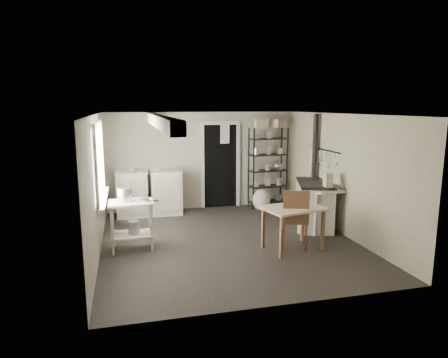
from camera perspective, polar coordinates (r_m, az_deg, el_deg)
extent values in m
plane|color=black|center=(7.43, 0.56, -8.78)|extent=(5.00, 5.00, 0.00)
plane|color=silver|center=(7.02, 0.60, 9.24)|extent=(5.00, 5.00, 0.00)
cube|color=#B4AD99|center=(9.55, -3.19, 2.63)|extent=(4.50, 0.02, 2.30)
cube|color=#B4AD99|center=(4.82, 8.08, -5.30)|extent=(4.50, 0.02, 2.30)
cube|color=#B4AD99|center=(6.93, -17.73, -0.85)|extent=(0.02, 5.00, 2.30)
cube|color=#B4AD99|center=(8.00, 16.39, 0.68)|extent=(0.02, 5.00, 2.30)
cylinder|color=#B7B7B9|center=(7.00, -13.97, -2.31)|extent=(0.29, 0.29, 0.26)
cylinder|color=#B7B7B9|center=(6.89, -11.27, -3.17)|extent=(0.22, 0.22, 0.09)
cylinder|color=#B7B7B9|center=(7.08, -12.75, -6.75)|extent=(0.26, 0.26, 0.22)
imported|color=silver|center=(9.09, -9.78, 0.83)|extent=(0.31, 0.31, 0.06)
imported|color=silver|center=(9.02, -13.08, 0.77)|extent=(0.18, 0.18, 0.11)
imported|color=silver|center=(9.63, 4.79, 3.96)|extent=(0.09, 0.09, 0.18)
cube|color=beige|center=(9.51, 5.29, 7.77)|extent=(0.31, 0.27, 0.20)
cube|color=beige|center=(9.65, 7.77, 7.64)|extent=(0.40, 0.39, 0.20)
cube|color=beige|center=(7.79, 14.59, -0.53)|extent=(0.17, 0.23, 0.32)
imported|color=silver|center=(6.88, 11.56, -3.62)|extent=(0.10, 0.10, 0.08)
ellipsoid|color=silver|center=(9.45, 5.36, -3.11)|extent=(0.53, 0.50, 0.51)
cylinder|color=silver|center=(7.98, 10.92, -7.05)|extent=(0.15, 0.15, 0.17)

